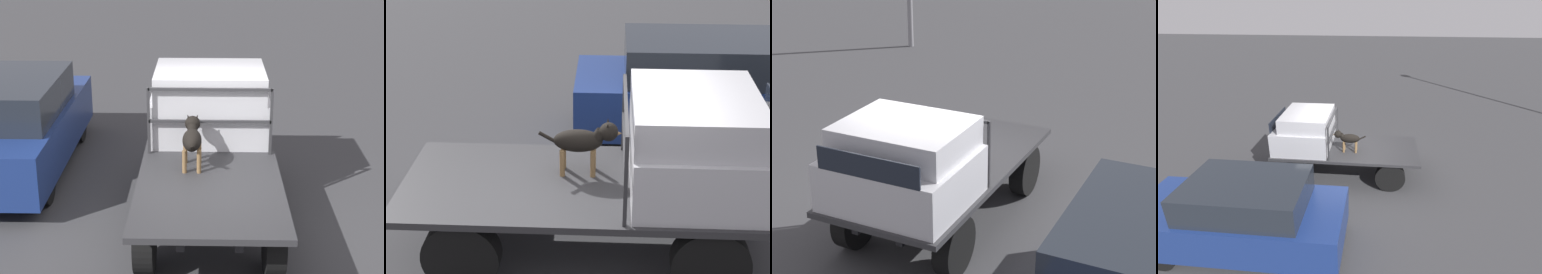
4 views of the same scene
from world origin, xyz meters
The scene contains 6 objects.
ground_plane centered at (0.00, 0.00, 0.00)m, with size 80.00×80.00×0.00m, color #38383A.
flatbed_truck centered at (0.00, 0.00, 0.64)m, with size 4.19×1.90×0.89m.
truck_cab centered at (1.22, 0.00, 1.40)m, with size 1.58×1.78×1.07m.
truck_headboard centered at (0.40, 0.00, 1.53)m, with size 0.04×1.78×0.98m.
dog centered at (-0.04, 0.24, 1.30)m, with size 0.95×0.26×0.66m.
parked_sedan centered at (1.80, 3.23, 0.83)m, with size 4.33×1.79×1.65m.
Camera 1 is at (-8.20, 0.05, 4.34)m, focal length 60.00 mm.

